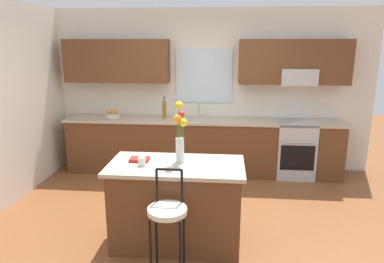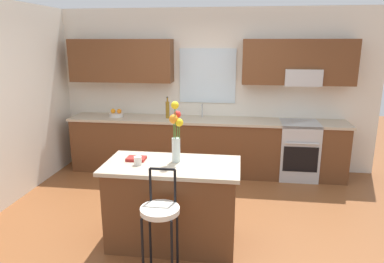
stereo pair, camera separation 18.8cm
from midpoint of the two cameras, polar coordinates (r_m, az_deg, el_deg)
name	(u,v)px [view 2 (the right image)]	position (r m, az deg, el deg)	size (l,w,h in m)	color
ground_plane	(191,220)	(4.55, 1.10, -14.09)	(14.00, 14.00, 0.00)	brown
wall_left	(4,104)	(5.29, -27.17, 3.91)	(0.12, 4.60, 2.70)	silver
back_wall_assembly	(209,81)	(6.01, 3.69, 8.06)	(5.60, 0.50, 2.70)	silver
counter_run	(205,146)	(5.94, 3.04, -2.29)	(4.56, 0.64, 0.92)	brown
sink_faucet	(202,109)	(5.94, 2.55, 3.63)	(0.02, 0.13, 0.23)	#B7BABC
oven_range	(298,150)	(5.99, 17.58, -2.87)	(0.60, 0.64, 0.92)	#B7BABC
kitchen_island	(173,204)	(3.89, -1.75, -11.58)	(1.42, 0.74, 0.92)	brown
bar_stool_near	(160,215)	(3.30, -3.49, -13.28)	(0.36, 0.36, 1.04)	black
flower_vase	(176,132)	(3.68, -1.13, -0.09)	(0.15, 0.15, 0.66)	silver
mug_ceramic	(138,161)	(3.70, -7.31, -4.71)	(0.08, 0.08, 0.09)	silver
cookbook	(136,159)	(3.85, -7.62, -4.38)	(0.20, 0.15, 0.03)	maroon
fruit_bowl_oranges	(116,114)	(6.13, -11.27, 2.78)	(0.24, 0.24, 0.13)	silver
bottle_olive_oil	(168,109)	(5.88, -3.06, 3.58)	(0.06, 0.06, 0.36)	olive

